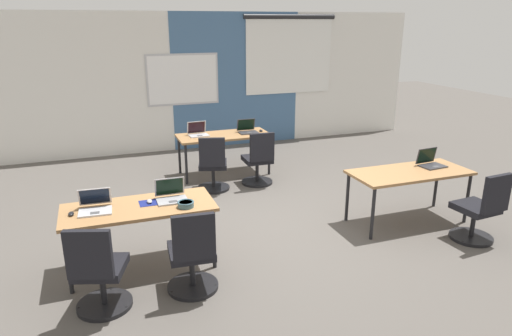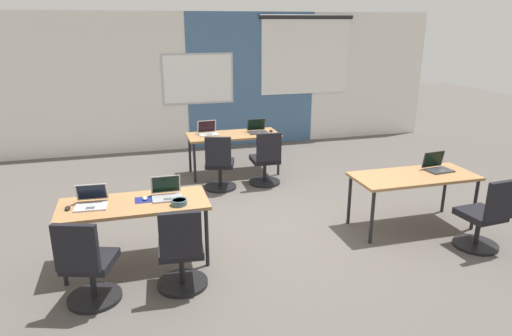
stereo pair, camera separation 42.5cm
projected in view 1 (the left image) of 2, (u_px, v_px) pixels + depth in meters
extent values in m
plane|color=#56514C|center=(270.00, 222.00, 6.18)|extent=(24.00, 24.00, 0.00)
cube|color=silver|center=(197.00, 82.00, 9.51)|extent=(10.00, 0.20, 2.80)
cube|color=#42668E|center=(237.00, 81.00, 9.69)|extent=(2.78, 0.01, 2.80)
cube|color=#B7B7BC|center=(183.00, 79.00, 9.28)|extent=(1.48, 0.02, 1.04)
cube|color=white|center=(183.00, 79.00, 9.28)|extent=(1.40, 0.02, 0.96)
cube|color=white|center=(289.00, 57.00, 9.92)|extent=(2.00, 0.02, 1.57)
cylinder|color=black|center=(290.00, 17.00, 9.66)|extent=(2.10, 0.10, 0.10)
cube|color=#A37547|center=(139.00, 208.00, 4.86)|extent=(1.60, 0.70, 0.04)
cylinder|color=black|center=(68.00, 263.00, 4.46)|extent=(0.04, 0.04, 0.68)
cylinder|color=black|center=(214.00, 239.00, 4.94)|extent=(0.04, 0.04, 0.68)
cylinder|color=black|center=(70.00, 237.00, 5.00)|extent=(0.04, 0.04, 0.68)
cylinder|color=black|center=(201.00, 218.00, 5.48)|extent=(0.04, 0.04, 0.68)
cube|color=#A37547|center=(410.00, 172.00, 5.99)|extent=(1.60, 0.70, 0.04)
cylinder|color=black|center=(373.00, 214.00, 5.60)|extent=(0.04, 0.04, 0.68)
cylinder|color=black|center=(467.00, 199.00, 6.08)|extent=(0.04, 0.04, 0.68)
cylinder|color=black|center=(347.00, 197.00, 6.13)|extent=(0.04, 0.04, 0.68)
cylinder|color=black|center=(436.00, 184.00, 6.61)|extent=(0.04, 0.04, 0.68)
cube|color=#A37547|center=(224.00, 136.00, 7.93)|extent=(1.60, 0.70, 0.04)
cylinder|color=black|center=(186.00, 164.00, 7.53)|extent=(0.04, 0.04, 0.68)
cylinder|color=black|center=(269.00, 156.00, 8.01)|extent=(0.04, 0.04, 0.68)
cylinder|color=black|center=(179.00, 155.00, 8.07)|extent=(0.04, 0.04, 0.68)
cylinder|color=black|center=(257.00, 147.00, 8.55)|extent=(0.04, 0.04, 0.68)
cube|color=#333338|center=(249.00, 133.00, 8.03)|extent=(0.33, 0.23, 0.02)
cube|color=#4C4C4F|center=(249.00, 133.00, 7.98)|extent=(0.09, 0.06, 0.00)
cube|color=#333338|center=(246.00, 125.00, 8.13)|extent=(0.33, 0.07, 0.21)
cube|color=black|center=(246.00, 125.00, 8.12)|extent=(0.30, 0.06, 0.19)
ellipsoid|color=black|center=(261.00, 131.00, 8.14)|extent=(0.06, 0.10, 0.03)
cylinder|color=black|center=(257.00, 182.00, 7.67)|extent=(0.52, 0.52, 0.04)
cylinder|color=black|center=(257.00, 171.00, 7.61)|extent=(0.06, 0.06, 0.34)
cube|color=black|center=(257.00, 159.00, 7.55)|extent=(0.45, 0.45, 0.08)
cube|color=black|center=(262.00, 147.00, 7.24)|extent=(0.40, 0.07, 0.46)
sphere|color=black|center=(253.00, 177.00, 7.88)|extent=(0.04, 0.04, 0.04)
sphere|color=black|center=(271.00, 182.00, 7.67)|extent=(0.04, 0.04, 0.04)
sphere|color=black|center=(246.00, 185.00, 7.54)|extent=(0.04, 0.04, 0.04)
cube|color=#B7B7BC|center=(95.00, 212.00, 4.69)|extent=(0.34, 0.25, 0.02)
cube|color=#4C4C4F|center=(95.00, 213.00, 4.64)|extent=(0.09, 0.07, 0.00)
cube|color=#B7B7BC|center=(95.00, 196.00, 4.80)|extent=(0.34, 0.12, 0.21)
cube|color=black|center=(95.00, 196.00, 4.79)|extent=(0.30, 0.10, 0.18)
ellipsoid|color=black|center=(71.00, 214.00, 4.62)|extent=(0.06, 0.10, 0.03)
cylinder|color=black|center=(105.00, 304.00, 4.35)|extent=(0.52, 0.52, 0.04)
cylinder|color=black|center=(103.00, 287.00, 4.29)|extent=(0.06, 0.06, 0.34)
cube|color=black|center=(101.00, 268.00, 4.22)|extent=(0.56, 0.56, 0.08)
cube|color=black|center=(89.00, 255.00, 3.90)|extent=(0.40, 0.18, 0.46)
sphere|color=black|center=(112.00, 290.00, 4.57)|extent=(0.04, 0.04, 0.04)
sphere|color=black|center=(127.00, 308.00, 4.28)|extent=(0.04, 0.04, 0.04)
sphere|color=black|center=(79.00, 309.00, 4.27)|extent=(0.04, 0.04, 0.04)
cube|color=#B7B7BC|center=(199.00, 135.00, 7.83)|extent=(0.34, 0.25, 0.02)
cube|color=#4C4C4F|center=(200.00, 136.00, 7.78)|extent=(0.09, 0.06, 0.00)
cube|color=#B7B7BC|center=(196.00, 127.00, 7.91)|extent=(0.33, 0.07, 0.22)
cube|color=black|center=(197.00, 127.00, 7.91)|extent=(0.30, 0.06, 0.19)
cylinder|color=black|center=(214.00, 188.00, 7.40)|extent=(0.52, 0.52, 0.04)
cylinder|color=black|center=(213.00, 177.00, 7.34)|extent=(0.06, 0.06, 0.34)
cube|color=black|center=(213.00, 164.00, 7.27)|extent=(0.54, 0.54, 0.08)
cube|color=black|center=(212.00, 152.00, 6.95)|extent=(0.40, 0.17, 0.46)
sphere|color=black|center=(214.00, 183.00, 7.62)|extent=(0.04, 0.04, 0.04)
sphere|color=black|center=(227.00, 189.00, 7.34)|extent=(0.04, 0.04, 0.04)
sphere|color=black|center=(200.00, 190.00, 7.31)|extent=(0.04, 0.04, 0.04)
cube|color=#9E9EA3|center=(172.00, 201.00, 4.98)|extent=(0.33, 0.23, 0.02)
cube|color=#4C4C4F|center=(173.00, 201.00, 4.93)|extent=(0.09, 0.06, 0.00)
cube|color=#9E9EA3|center=(170.00, 186.00, 5.07)|extent=(0.33, 0.06, 0.22)
cube|color=black|center=(170.00, 187.00, 5.07)|extent=(0.30, 0.05, 0.19)
cube|color=navy|center=(150.00, 203.00, 4.94)|extent=(0.22, 0.19, 0.00)
ellipsoid|color=#B2B2B7|center=(150.00, 201.00, 4.93)|extent=(0.06, 0.10, 0.03)
cylinder|color=black|center=(193.00, 286.00, 4.65)|extent=(0.52, 0.52, 0.04)
cylinder|color=black|center=(192.00, 270.00, 4.59)|extent=(0.06, 0.06, 0.34)
cube|color=black|center=(191.00, 251.00, 4.53)|extent=(0.47, 0.47, 0.08)
cube|color=black|center=(194.00, 238.00, 4.21)|extent=(0.40, 0.09, 0.46)
sphere|color=black|center=(190.00, 274.00, 4.86)|extent=(0.04, 0.04, 0.04)
sphere|color=black|center=(216.00, 286.00, 4.64)|extent=(0.04, 0.04, 0.04)
sphere|color=black|center=(172.00, 293.00, 4.52)|extent=(0.04, 0.04, 0.04)
cube|color=#333338|center=(433.00, 166.00, 6.16)|extent=(0.35, 0.26, 0.02)
cube|color=#4C4C4F|center=(436.00, 167.00, 6.12)|extent=(0.10, 0.07, 0.00)
cube|color=#333338|center=(426.00, 155.00, 6.24)|extent=(0.33, 0.08, 0.22)
cube|color=black|center=(427.00, 155.00, 6.24)|extent=(0.30, 0.06, 0.19)
cylinder|color=black|center=(471.00, 237.00, 5.70)|extent=(0.52, 0.52, 0.04)
cylinder|color=black|center=(473.00, 223.00, 5.65)|extent=(0.06, 0.06, 0.34)
cube|color=black|center=(475.00, 208.00, 5.58)|extent=(0.47, 0.47, 0.08)
cube|color=black|center=(497.00, 194.00, 5.28)|extent=(0.40, 0.09, 0.46)
sphere|color=black|center=(456.00, 230.00, 5.91)|extent=(0.04, 0.04, 0.04)
sphere|color=black|center=(488.00, 236.00, 5.73)|extent=(0.04, 0.04, 0.04)
sphere|color=black|center=(463.00, 243.00, 5.55)|extent=(0.04, 0.04, 0.04)
cylinder|color=#3D6070|center=(186.00, 205.00, 4.82)|extent=(0.17, 0.17, 0.05)
torus|color=#3D6070|center=(186.00, 202.00, 4.82)|extent=(0.18, 0.18, 0.02)
cylinder|color=gold|center=(186.00, 203.00, 4.82)|extent=(0.14, 0.14, 0.01)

